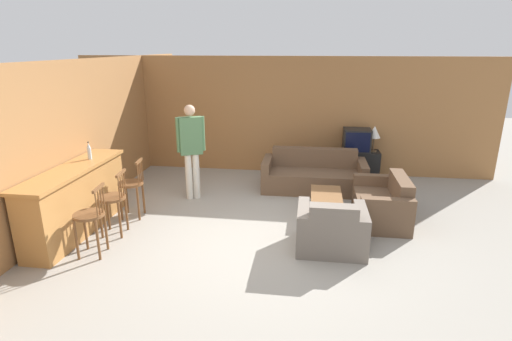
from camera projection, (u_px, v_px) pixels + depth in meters
The scene contains 16 objects.
ground_plane at pixel (260, 242), 5.98m from camera, with size 24.00×24.00×0.00m, color gray.
wall_back at pixel (280, 116), 9.00m from camera, with size 9.40×0.08×2.60m.
wall_left at pixel (95, 133), 7.24m from camera, with size 0.08×8.60×2.60m.
bar_counter at pixel (76, 200), 6.17m from camera, with size 0.55×2.29×1.05m.
bar_chair_near at pixel (90, 219), 5.46m from camera, with size 0.47×0.47×1.01m.
bar_chair_mid at pixel (113, 201), 6.08m from camera, with size 0.46×0.46×1.01m.
bar_chair_far at pixel (132, 187), 6.70m from camera, with size 0.46×0.46×1.01m.
couch_far at pixel (314, 176), 8.07m from camera, with size 2.05×0.87×0.80m.
armchair_near at pixel (331, 231), 5.68m from camera, with size 0.97×0.83×0.78m.
loveseat_right at pixel (383, 204), 6.64m from camera, with size 0.80×1.32×0.77m.
coffee_table at pixel (326, 197), 6.80m from camera, with size 0.52×0.85×0.41m.
tv_unit at pixel (355, 165), 8.75m from camera, with size 1.01×0.45×0.63m.
tv at pixel (357, 140), 8.58m from camera, with size 0.57×0.47×0.49m.
bottle at pixel (89, 151), 6.44m from camera, with size 0.06×0.06×0.29m.
table_lamp at pixel (374, 133), 8.48m from camera, with size 0.26×0.26×0.56m.
person_by_window at pixel (191, 146), 7.39m from camera, with size 0.49×0.32×1.79m.
Camera 1 is at (0.69, -5.34, 2.81)m, focal length 28.00 mm.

